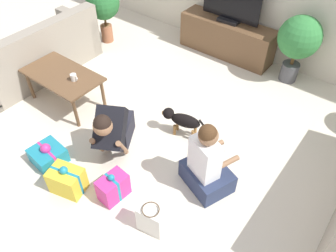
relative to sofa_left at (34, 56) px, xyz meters
The scene contains 15 objects.
ground_plane 2.44m from the sofa_left, ahead, with size 16.00×16.00×0.00m, color beige.
sofa_left is the anchor object (origin of this frame).
coffee_table 0.96m from the sofa_left, 11.22° to the right, with size 1.08×0.60×0.48m.
tv_console 3.03m from the sofa_left, 48.38° to the left, with size 1.57×0.42×0.58m.
tv 3.09m from the sofa_left, 48.38° to the left, with size 0.96×0.20×0.74m.
potted_plant_back_right 3.87m from the sofa_left, 35.16° to the left, with size 0.60×0.60×1.01m.
potted_plant_corner_left 1.42m from the sofa_left, 83.91° to the left, with size 0.55×0.55×0.97m.
person_kneeling 2.13m from the sofa_left, 11.47° to the right, with size 0.64×0.81×0.79m.
person_sitting 3.22m from the sofa_left, ahead, with size 0.63×0.59×0.90m.
dog 2.56m from the sofa_left, ahead, with size 0.57×0.25×0.35m.
gift_box_a 2.70m from the sofa_left, 19.74° to the right, with size 0.23×0.33×0.35m.
gift_box_b 2.39m from the sofa_left, 28.78° to the right, with size 0.40×0.33×0.37m.
gift_box_c 1.91m from the sofa_left, 32.86° to the right, with size 0.38×0.37×0.27m.
gift_bag_a 3.25m from the sofa_left, 17.27° to the right, with size 0.28×0.19×0.36m.
mug 1.20m from the sofa_left, ahead, with size 0.12×0.08×0.09m.
Camera 1 is at (1.79, -2.06, 2.98)m, focal length 35.00 mm.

